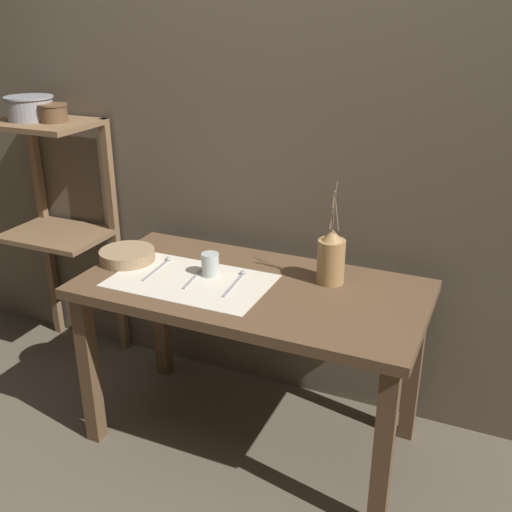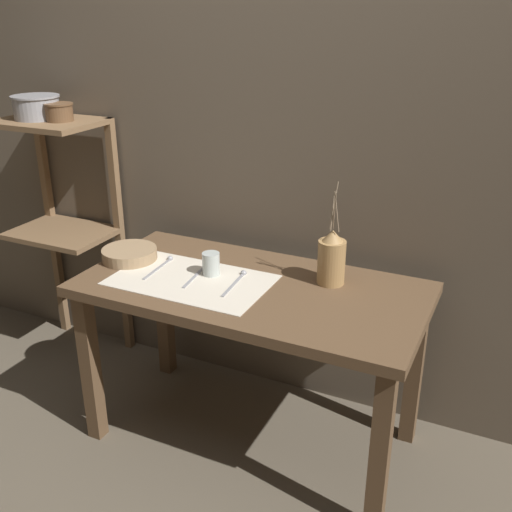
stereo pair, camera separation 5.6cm
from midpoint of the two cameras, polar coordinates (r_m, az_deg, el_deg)
ground_plane at (r=2.63m, az=0.24°, el=-16.73°), size 12.00×12.00×0.00m
stone_wall_back at (r=2.48m, az=4.69°, el=11.71°), size 7.00×0.06×2.40m
wooden_table at (r=2.29m, az=0.26°, el=-4.94°), size 1.30×0.66×0.70m
wooden_shelf_unit at (r=3.00m, az=-17.28°, el=5.47°), size 0.47×0.35×1.20m
linen_cloth at (r=2.29m, az=-5.50°, el=-2.28°), size 0.60×0.37×0.00m
pitcher_with_flowers at (r=2.24m, az=7.91°, el=-0.27°), size 0.10×0.10×0.39m
wooden_bowl at (r=2.50m, az=-11.39°, el=0.14°), size 0.22×0.22×0.05m
glass_tumbler_near at (r=2.31m, az=-3.62°, el=-0.75°), size 0.07×0.07×0.09m
spoon_outer at (r=2.44m, az=-8.04°, el=-0.66°), size 0.03×0.22×0.02m
fork_outer at (r=2.31m, az=-5.18°, el=-1.97°), size 0.04×0.21×0.00m
spoon_inner at (r=2.29m, az=-0.90°, el=-2.10°), size 0.04×0.22×0.02m
metal_pot_large at (r=2.92m, az=-19.68°, el=13.28°), size 0.21×0.21×0.10m
metal_pot_small at (r=2.83m, az=-17.70°, el=13.00°), size 0.12×0.12×0.08m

